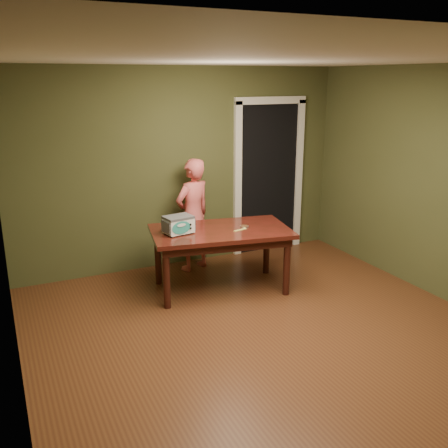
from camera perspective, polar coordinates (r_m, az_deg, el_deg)
floor at (r=4.92m, az=6.23°, el=-13.57°), size 5.00×5.00×0.00m
room_shell at (r=4.33m, az=6.92°, el=6.40°), size 4.52×5.02×2.61m
doorway at (r=7.45m, az=3.94°, el=5.59°), size 1.10×0.66×2.25m
dining_table at (r=5.84m, az=-0.39°, el=-1.55°), size 1.74×1.17×0.75m
toy_oven at (r=5.65m, az=-5.23°, el=-0.01°), size 0.36×0.27×0.21m
baking_pan at (r=5.88m, az=2.33°, el=-0.29°), size 0.10×0.10×0.02m
spatula at (r=5.78m, az=1.87°, el=-0.67°), size 0.18×0.07×0.01m
child at (r=6.48m, az=-3.55°, el=1.04°), size 0.63×0.52×1.47m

